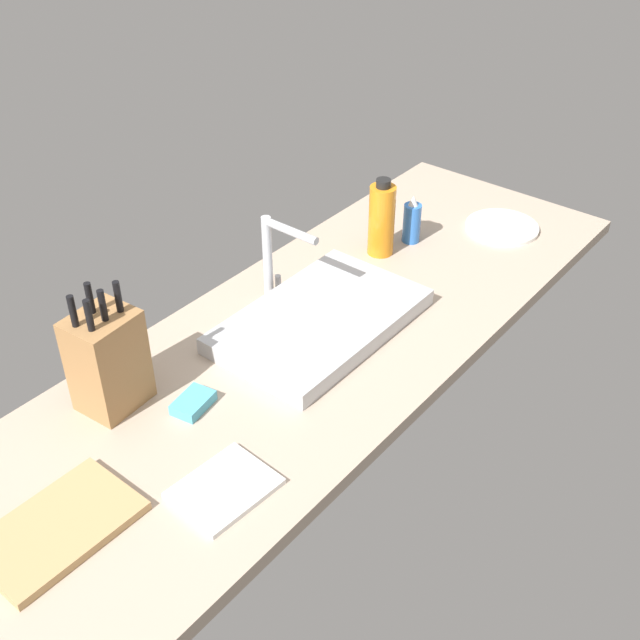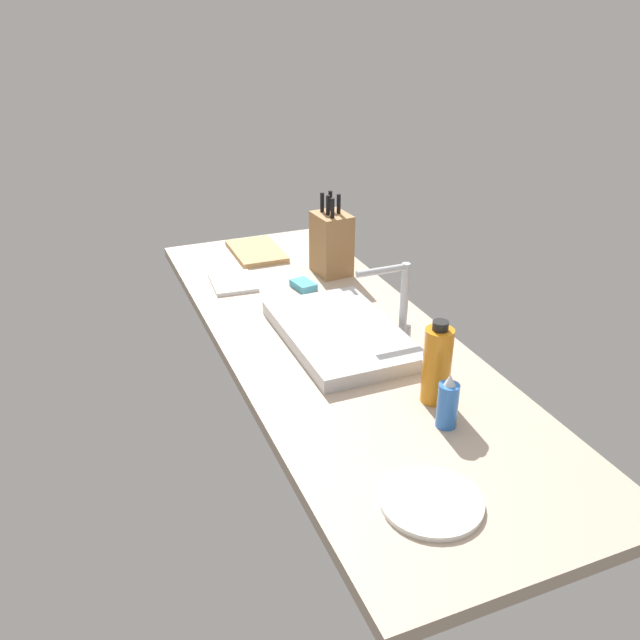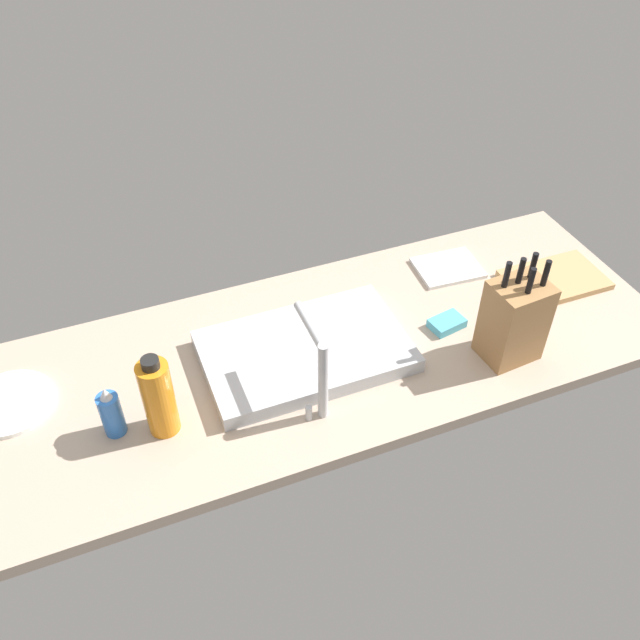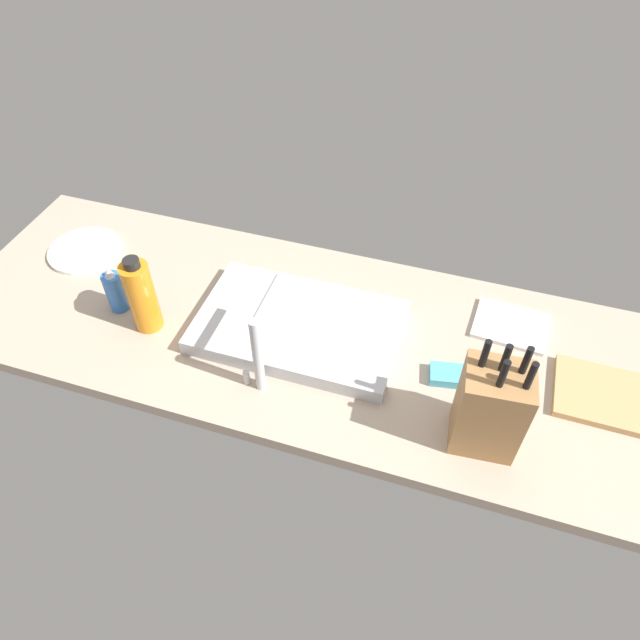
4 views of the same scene
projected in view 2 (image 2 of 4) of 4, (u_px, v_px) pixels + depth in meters
The scene contains 10 objects.
countertop_slab at pixel (336, 345), 196.56cm from camera, with size 190.02×65.60×3.50cm, color tan.
sink_basin at pixel (340, 334), 194.56cm from camera, with size 50.80×31.32×4.17cm, color #B7BABF.
faucet at pixel (398, 292), 192.34cm from camera, with size 5.50×16.67×22.25cm.
knife_block at pixel (331, 243), 235.84cm from camera, with size 14.36×12.24×28.85cm.
cutting_board at pixel (256, 251), 257.73cm from camera, with size 27.72×17.72×1.80cm, color tan.
soap_bottle at pixel (448, 404), 154.98cm from camera, with size 4.95×4.95×14.00cm.
water_bottle at pixel (437, 364), 162.85cm from camera, with size 7.10×7.10×21.93cm.
dinner_plate at pixel (431, 502), 133.53cm from camera, with size 20.86×20.86×1.20cm, color white.
dish_towel at pixel (233, 282), 231.53cm from camera, with size 18.19×14.42×1.20cm, color white.
dish_sponge at pixel (303, 285), 228.04cm from camera, with size 9.00×6.00×2.40cm, color #4CA3BC.
Camera 2 is at (157.71, -69.41, 96.73)cm, focal length 37.52 mm.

